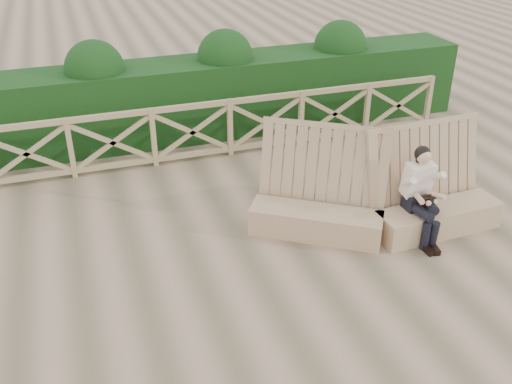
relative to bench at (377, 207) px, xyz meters
name	(u,v)px	position (x,y,z in m)	size (l,w,h in m)	color
ground	(254,265)	(-2.00, -0.26, -0.39)	(60.00, 60.00, 0.00)	brown
bench	(377,207)	(0.00, 0.00, 0.00)	(3.65, 1.71, 1.55)	#957255
woman	(421,191)	(0.50, -0.31, 0.34)	(0.41, 0.86, 1.38)	black
guardrail	(192,132)	(-2.00, 3.24, 0.17)	(10.10, 0.09, 1.10)	#826B4B
hedge	(178,101)	(-2.00, 4.44, 0.36)	(12.00, 1.20, 1.50)	black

